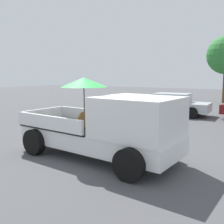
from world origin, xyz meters
TOP-DOWN VIEW (x-y plane):
  - ground_plane at (0.00, 0.00)m, footprint 80.00×80.00m
  - pickup_truck_main at (0.47, -0.05)m, footprint 5.18×2.58m
  - parked_sedan_far at (-0.75, 9.27)m, footprint 4.35×2.07m

SIDE VIEW (x-z plane):
  - ground_plane at x=0.00m, z-range 0.00..0.00m
  - parked_sedan_far at x=-0.75m, z-range 0.08..1.41m
  - pickup_truck_main at x=0.47m, z-range -0.21..2.19m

